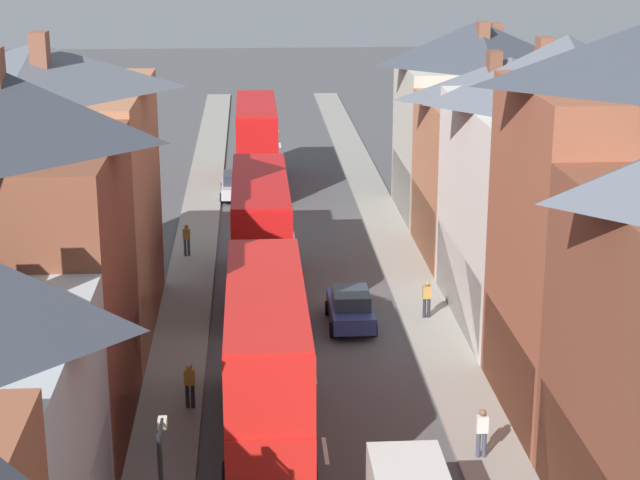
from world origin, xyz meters
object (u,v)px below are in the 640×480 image
double_decker_bus_far_approaching (261,233)px  pedestrian_mid_left (482,431)px  double_decker_bus_mid_street (266,363)px  car_parked_right_a (236,185)px  pedestrian_mid_right (190,383)px  double_decker_bus_lead (257,143)px  pedestrian_far_right (187,238)px  pedestrian_far_left (427,297)px  car_near_silver (351,307)px

double_decker_bus_far_approaching → pedestrian_mid_left: (6.55, -16.02, -1.78)m
double_decker_bus_mid_street → car_parked_right_a: size_ratio=2.68×
pedestrian_mid_right → double_decker_bus_lead: bearing=85.4°
car_parked_right_a → pedestrian_mid_left: (7.84, -33.38, 0.24)m
double_decker_bus_lead → pedestrian_far_right: (-3.61, -14.65, -1.78)m
double_decker_bus_far_approaching → pedestrian_far_right: (-3.61, 5.46, -1.78)m
double_decker_bus_far_approaching → pedestrian_far_left: size_ratio=6.71×
double_decker_bus_far_approaching → pedestrian_far_right: bearing=123.4°
double_decker_bus_far_approaching → pedestrian_mid_left: size_ratio=6.71×
car_parked_right_a → pedestrian_mid_left: 34.29m
pedestrian_mid_left → pedestrian_far_left: bearing=88.7°
double_decker_bus_lead → pedestrian_mid_right: 32.15m
car_near_silver → double_decker_bus_far_approaching: bearing=130.3°
car_parked_right_a → pedestrian_mid_right: 29.28m
car_parked_right_a → pedestrian_mid_left: size_ratio=2.51×
car_parked_right_a → pedestrian_far_right: (-2.31, -11.90, 0.24)m
double_decker_bus_lead → car_parked_right_a: 3.65m
pedestrian_mid_right → pedestrian_far_right: size_ratio=1.00×
pedestrian_mid_right → pedestrian_far_right: same height
pedestrian_mid_left → pedestrian_far_right: 23.76m
car_parked_right_a → pedestrian_mid_right: size_ratio=2.51×
double_decker_bus_mid_street → car_parked_right_a: (-1.29, 31.83, -2.02)m
car_parked_right_a → pedestrian_far_left: 22.73m
double_decker_bus_lead → pedestrian_far_left: (6.83, -23.98, -1.78)m
double_decker_bus_mid_street → pedestrian_mid_left: (6.55, -1.55, -1.78)m
pedestrian_far_right → double_decker_bus_far_approaching: bearing=-56.6°
double_decker_bus_lead → double_decker_bus_far_approaching: (0.00, -20.11, 0.00)m
pedestrian_far_left → double_decker_bus_mid_street: bearing=-122.8°
car_parked_right_a → car_near_silver: bearing=-77.2°
car_parked_right_a → pedestrian_mid_left: bearing=-76.8°
pedestrian_mid_right → car_parked_right_a: bearing=87.5°
car_near_silver → pedestrian_mid_right: pedestrian_mid_right is taller
double_decker_bus_mid_street → double_decker_bus_far_approaching: (0.00, 14.47, 0.00)m
car_parked_right_a → double_decker_bus_far_approaching: bearing=-85.7°
double_decker_bus_lead → double_decker_bus_mid_street: (0.00, -34.58, 0.00)m
double_decker_bus_lead → double_decker_bus_far_approaching: same height
car_near_silver → car_parked_right_a: 22.17m
pedestrian_far_left → car_parked_right_a: bearing=110.9°
pedestrian_far_right → double_decker_bus_lead: bearing=76.2°
double_decker_bus_far_approaching → car_near_silver: bearing=-49.7°
double_decker_bus_mid_street → pedestrian_far_right: double_decker_bus_mid_street is taller
pedestrian_mid_left → pedestrian_mid_right: (-9.13, 4.13, 0.00)m
car_near_silver → pedestrian_far_right: size_ratio=2.52×
pedestrian_mid_right → pedestrian_far_left: bearing=40.4°
double_decker_bus_lead → pedestrian_mid_left: size_ratio=6.71×
pedestrian_far_left → pedestrian_far_right: same height
double_decker_bus_mid_street → double_decker_bus_far_approaching: same height
pedestrian_mid_right → pedestrian_far_right: (-1.03, 17.35, 0.00)m
double_decker_bus_lead → pedestrian_mid_left: double_decker_bus_lead is taller
car_parked_right_a → pedestrian_far_left: bearing=-69.1°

